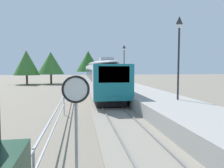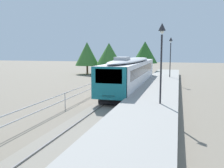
# 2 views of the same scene
# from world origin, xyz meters

# --- Properties ---
(ground_plane) EXTENTS (160.00, 160.00, 0.00)m
(ground_plane) POSITION_xyz_m (-3.00, 22.00, 0.00)
(ground_plane) COLOR slate
(track_rails) EXTENTS (3.20, 60.00, 0.14)m
(track_rails) POSITION_xyz_m (0.00, 22.00, 0.03)
(track_rails) COLOR gray
(track_rails) RESTS_ON ground
(commuter_train) EXTENTS (2.82, 18.78, 3.74)m
(commuter_train) POSITION_xyz_m (0.00, 31.05, 2.14)
(commuter_train) COLOR silver
(commuter_train) RESTS_ON track_rails
(station_platform) EXTENTS (3.90, 60.00, 0.90)m
(station_platform) POSITION_xyz_m (3.25, 22.00, 0.45)
(station_platform) COLOR #999691
(station_platform) RESTS_ON ground
(platform_lamp_mid_platform) EXTENTS (0.34, 0.34, 5.35)m
(platform_lamp_mid_platform) POSITION_xyz_m (4.00, 20.52, 4.62)
(platform_lamp_mid_platform) COLOR #232328
(platform_lamp_mid_platform) RESTS_ON station_platform
(platform_lamp_far_end) EXTENTS (0.34, 0.34, 5.35)m
(platform_lamp_far_end) POSITION_xyz_m (4.00, 37.98, 4.62)
(platform_lamp_far_end) COLOR #232328
(platform_lamp_far_end) RESTS_ON station_platform
(tree_behind_carpark) EXTENTS (4.47, 4.47, 6.12)m
(tree_behind_carpark) POSITION_xyz_m (-0.76, 48.03, 4.19)
(tree_behind_carpark) COLOR brown
(tree_behind_carpark) RESTS_ON ground
(tree_behind_station_far) EXTENTS (4.86, 4.86, 5.93)m
(tree_behind_station_far) POSITION_xyz_m (-7.62, 48.74, 3.87)
(tree_behind_station_far) COLOR brown
(tree_behind_station_far) RESTS_ON ground
(tree_distant_left) EXTENTS (4.58, 4.58, 6.11)m
(tree_distant_left) POSITION_xyz_m (-11.78, 48.18, 3.88)
(tree_distant_left) COLOR brown
(tree_distant_left) RESTS_ON ground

